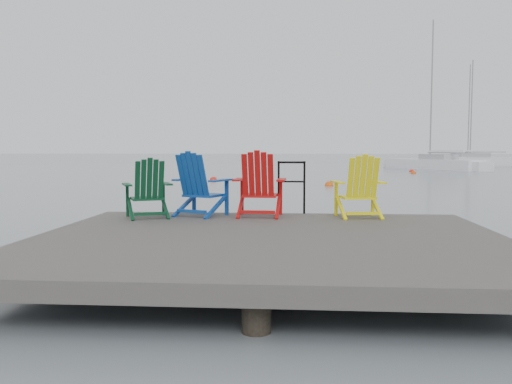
# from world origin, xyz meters

# --- Properties ---
(ground) EXTENTS (400.00, 400.00, 0.00)m
(ground) POSITION_xyz_m (0.00, 0.00, 0.00)
(ground) COLOR slate
(ground) RESTS_ON ground
(dock) EXTENTS (6.00, 5.00, 1.40)m
(dock) POSITION_xyz_m (0.00, 0.00, 0.35)
(dock) COLOR #282624
(dock) RESTS_ON ground
(handrail) EXTENTS (0.48, 0.04, 0.90)m
(handrail) POSITION_xyz_m (0.25, 2.45, 1.04)
(handrail) COLOR black
(handrail) RESTS_ON dock
(chair_green) EXTENTS (0.91, 0.88, 0.94)m
(chair_green) POSITION_xyz_m (-2.03, 1.66, 0.97)
(chair_green) COLOR #0A3A1F
(chair_green) RESTS_ON dock
(chair_blue) EXTENTS (1.00, 0.96, 1.04)m
(chair_blue) POSITION_xyz_m (-1.26, 1.97, 1.02)
(chair_blue) COLOR #0E3F95
(chair_blue) RESTS_ON dock
(chair_red) EXTENTS (0.86, 0.80, 1.05)m
(chair_red) POSITION_xyz_m (-0.27, 1.96, 1.03)
(chair_red) COLOR red
(chair_red) RESTS_ON dock
(chair_yellow) EXTENTS (0.87, 0.81, 0.99)m
(chair_yellow) POSITION_xyz_m (1.35, 1.95, 1.00)
(chair_yellow) COLOR #FEF00E
(chair_yellow) RESTS_ON dock
(sailboat_near) EXTENTS (6.72, 8.85, 12.31)m
(sailboat_near) POSITION_xyz_m (11.44, 38.16, 0.35)
(sailboat_near) COLOR white
(sailboat_near) RESTS_ON ground
(sailboat_mid) EXTENTS (7.73, 6.65, 11.27)m
(sailboat_mid) POSITION_xyz_m (18.98, 55.15, 0.36)
(sailboat_mid) COLOR white
(sailboat_mid) RESTS_ON ground
(sailboat_far) EXTENTS (8.06, 4.66, 10.90)m
(sailboat_far) POSITION_xyz_m (18.32, 49.90, 0.36)
(sailboat_far) COLOR white
(sailboat_far) RESTS_ON ground
(buoy_a) EXTENTS (0.40, 0.40, 0.40)m
(buoy_a) POSITION_xyz_m (1.75, 17.25, 0.00)
(buoy_a) COLOR #EF560E
(buoy_a) RESTS_ON ground
(buoy_b) EXTENTS (0.38, 0.38, 0.38)m
(buoy_b) POSITION_xyz_m (-4.00, 20.98, 0.00)
(buoy_b) COLOR red
(buoy_b) RESTS_ON ground
(buoy_c) EXTENTS (0.38, 0.38, 0.38)m
(buoy_c) POSITION_xyz_m (8.50, 32.55, 0.00)
(buoy_c) COLOR red
(buoy_c) RESTS_ON ground
(buoy_d) EXTENTS (0.35, 0.35, 0.35)m
(buoy_d) POSITION_xyz_m (8.03, 29.73, 0.00)
(buoy_d) COLOR #DE4D0D
(buoy_d) RESTS_ON ground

